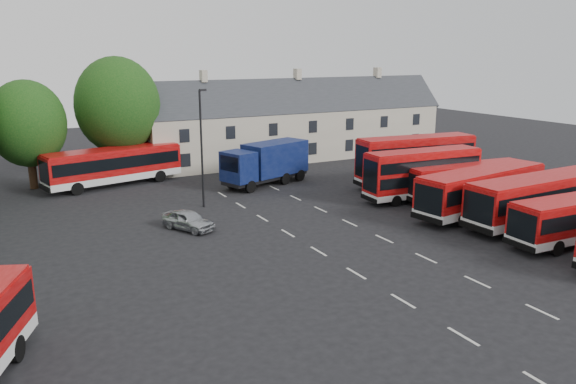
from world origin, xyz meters
name	(u,v)px	position (x,y,z in m)	size (l,w,h in m)	color
ground	(336,262)	(0.00, 0.00, 0.00)	(140.00, 140.00, 0.00)	black
lane_markings	(352,245)	(2.50, 2.00, 0.01)	(5.15, 33.80, 0.01)	beige
terrace_houses	(297,124)	(14.00, 30.00, 3.86)	(35.70, 7.13, 10.06)	beige
bus_row_c	(539,196)	(16.46, -0.50, 2.08)	(12.31, 3.25, 3.45)	silver
bus_row_d	(482,187)	(14.94, 3.30, 2.05)	(12.34, 4.43, 3.41)	silver
bus_row_e	(467,179)	(16.99, 6.76, 1.82)	(10.93, 3.66, 3.03)	silver
bus_dd_south	(423,171)	(13.98, 8.75, 2.35)	(10.19, 3.00, 4.12)	silver
bus_dd_north	(416,158)	(16.62, 12.70, 2.58)	(11.26, 3.73, 4.53)	silver
bus_north	(113,163)	(-7.41, 25.66, 2.07)	(12.47, 5.28, 3.44)	silver
box_truck	(267,162)	(5.04, 19.58, 2.14)	(9.13, 5.35, 3.81)	black
silver_car	(188,220)	(-5.64, 9.94, 0.68)	(1.61, 4.01, 1.37)	#B3B6BB
lamppost	(202,145)	(-2.71, 14.98, 4.89)	(0.64, 0.32, 9.16)	black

